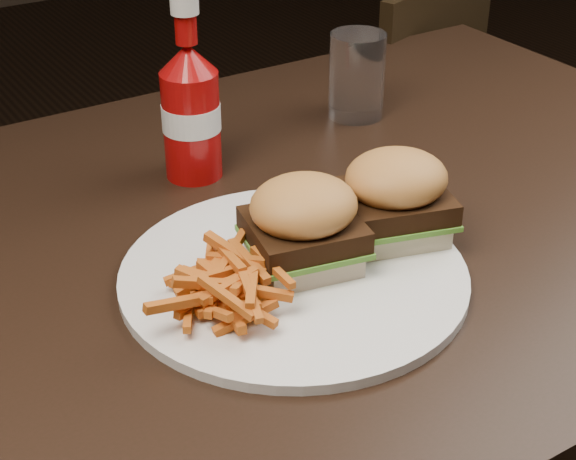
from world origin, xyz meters
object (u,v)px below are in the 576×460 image
ketchup_bottle (192,127)px  tumbler (357,76)px  chair_far (355,156)px  dining_table (295,231)px  plate (294,275)px

ketchup_bottle → tumbler: ketchup_bottle is taller
chair_far → ketchup_bottle: ketchup_bottle is taller
dining_table → chair_far: dining_table is taller
chair_far → plate: (-0.60, -0.71, 0.33)m
dining_table → chair_far: 0.86m
plate → chair_far: bearing=49.5°
dining_table → plate: bearing=-123.5°
dining_table → chair_far: size_ratio=3.33×
dining_table → ketchup_bottle: ketchup_bottle is taller
tumbler → plate: bearing=-134.5°
plate → tumbler: tumbler is taller
chair_far → tumbler: (-0.32, -0.42, 0.38)m
dining_table → ketchup_bottle: 0.17m
chair_far → ketchup_bottle: bearing=19.3°
plate → ketchup_bottle: bearing=85.3°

